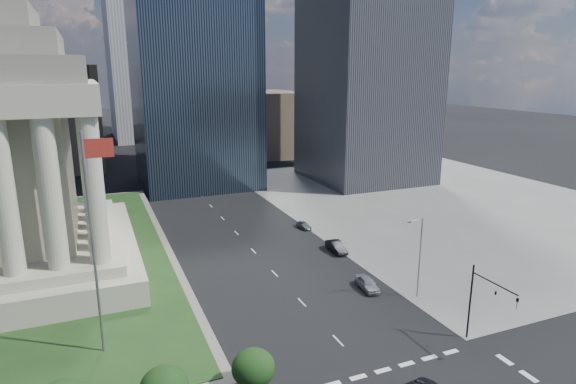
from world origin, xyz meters
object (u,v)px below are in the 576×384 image
street_lamp_north (419,253)px  parked_sedan_far (304,225)px  flagpole (94,233)px  parked_sedan_near (367,283)px  traffic_signal_ne (485,298)px  parked_sedan_mid (336,247)px

street_lamp_north → parked_sedan_far: (-1.83, 28.87, -5.05)m
flagpole → parked_sedan_near: bearing=9.3°
flagpole → traffic_signal_ne: 36.69m
street_lamp_north → flagpole: bearing=-178.4°
parked_sedan_far → flagpole: bearing=-142.9°
flagpole → parked_sedan_mid: (33.33, 17.95, -12.32)m
parked_sedan_near → parked_sedan_far: size_ratio=1.26×
flagpole → parked_sedan_near: 33.59m
parked_sedan_far → street_lamp_north: bearing=-91.2°
parked_sedan_near → parked_sedan_far: parked_sedan_near is taller
street_lamp_north → parked_sedan_far: bearing=93.6°
parked_sedan_near → parked_sedan_far: 24.93m
flagpole → parked_sedan_near: flagpole is taller
flagpole → traffic_signal_ne: (34.33, -10.30, -7.86)m
flagpole → street_lamp_north: size_ratio=2.00×
traffic_signal_ne → parked_sedan_near: bearing=102.8°
parked_sedan_mid → parked_sedan_far: bearing=92.6°
parked_sedan_near → parked_sedan_far: bearing=91.7°
street_lamp_north → parked_sedan_mid: street_lamp_north is taller
traffic_signal_ne → parked_sedan_mid: (-1.00, 28.26, -4.46)m
traffic_signal_ne → parked_sedan_mid: bearing=92.0°
flagpole → parked_sedan_far: flagpole is taller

